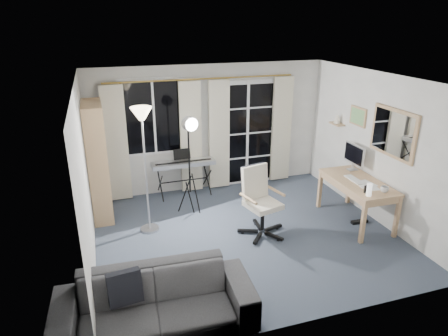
# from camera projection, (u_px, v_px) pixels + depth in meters

# --- Properties ---
(floor) EXTENTS (4.50, 4.00, 0.02)m
(floor) POSITION_uv_depth(u_px,v_px,m) (245.00, 235.00, 6.25)
(floor) COLOR #323D49
(floor) RESTS_ON ground
(window) EXTENTS (1.20, 0.08, 1.40)m
(window) POSITION_uv_depth(u_px,v_px,m) (154.00, 117.00, 7.17)
(window) COLOR white
(window) RESTS_ON floor
(french_door) EXTENTS (1.32, 0.09, 2.11)m
(french_door) POSITION_uv_depth(u_px,v_px,m) (247.00, 134.00, 7.85)
(french_door) COLOR white
(french_door) RESTS_ON floor
(curtains) EXTENTS (3.60, 0.07, 2.13)m
(curtains) POSITION_uv_depth(u_px,v_px,m) (204.00, 136.00, 7.49)
(curtains) COLOR gold
(curtains) RESTS_ON floor
(bookshelf) EXTENTS (0.32, 0.91, 1.94)m
(bookshelf) POSITION_uv_depth(u_px,v_px,m) (96.00, 165.00, 6.53)
(bookshelf) COLOR tan
(bookshelf) RESTS_ON floor
(torchiere_lamp) EXTENTS (0.41, 0.41, 1.99)m
(torchiere_lamp) POSITION_uv_depth(u_px,v_px,m) (143.00, 133.00, 5.82)
(torchiere_lamp) COLOR #B2B2B7
(torchiere_lamp) RESTS_ON floor
(keyboard_piano) EXTENTS (1.17, 0.58, 0.85)m
(keyboard_piano) POSITION_uv_depth(u_px,v_px,m) (183.00, 164.00, 7.36)
(keyboard_piano) COLOR black
(keyboard_piano) RESTS_ON floor
(studio_light) EXTENTS (0.38, 0.39, 1.75)m
(studio_light) POSITION_uv_depth(u_px,v_px,m) (190.00, 135.00, 6.42)
(studio_light) COLOR black
(studio_light) RESTS_ON floor
(office_chair) EXTENTS (0.75, 0.73, 1.08)m
(office_chair) POSITION_uv_depth(u_px,v_px,m) (258.00, 194.00, 6.14)
(office_chair) COLOR black
(office_chair) RESTS_ON floor
(desk) EXTENTS (0.69, 1.36, 0.72)m
(desk) POSITION_uv_depth(u_px,v_px,m) (358.00, 186.00, 6.45)
(desk) COLOR tan
(desk) RESTS_ON floor
(monitor) EXTENTS (0.17, 0.52, 0.45)m
(monitor) POSITION_uv_depth(u_px,v_px,m) (354.00, 155.00, 6.77)
(monitor) COLOR silver
(monitor) RESTS_ON desk
(desk_clutter) EXTENTS (0.43, 0.82, 0.91)m
(desk_clutter) POSITION_uv_depth(u_px,v_px,m) (362.00, 196.00, 6.25)
(desk_clutter) COLOR white
(desk_clutter) RESTS_ON desk
(mug) EXTENTS (0.12, 0.10, 0.12)m
(mug) POSITION_uv_depth(u_px,v_px,m) (385.00, 189.00, 5.98)
(mug) COLOR silver
(mug) RESTS_ON desk
(wall_mirror) EXTENTS (0.04, 0.94, 0.74)m
(wall_mirror) POSITION_uv_depth(u_px,v_px,m) (393.00, 133.00, 6.02)
(wall_mirror) COLOR tan
(wall_mirror) RESTS_ON floor
(framed_print) EXTENTS (0.03, 0.42, 0.32)m
(framed_print) POSITION_uv_depth(u_px,v_px,m) (358.00, 116.00, 6.80)
(framed_print) COLOR tan
(framed_print) RESTS_ON floor
(wall_shelf) EXTENTS (0.16, 0.30, 0.18)m
(wall_shelf) POSITION_uv_depth(u_px,v_px,m) (337.00, 121.00, 7.30)
(wall_shelf) COLOR tan
(wall_shelf) RESTS_ON floor
(sofa) EXTENTS (2.16, 0.73, 0.83)m
(sofa) POSITION_uv_depth(u_px,v_px,m) (155.00, 294.00, 4.26)
(sofa) COLOR #2A2A2C
(sofa) RESTS_ON floor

